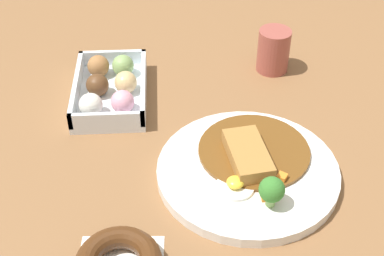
% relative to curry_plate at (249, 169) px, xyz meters
% --- Properties ---
extents(ground_plane, '(1.60, 1.60, 0.00)m').
position_rel_curry_plate_xyz_m(ground_plane, '(0.06, 0.07, -0.01)').
color(ground_plane, brown).
extents(curry_plate, '(0.29, 0.29, 0.07)m').
position_rel_curry_plate_xyz_m(curry_plate, '(0.00, 0.00, 0.00)').
color(curry_plate, white).
rests_on(curry_plate, ground_plane).
extents(donut_box, '(0.21, 0.13, 0.05)m').
position_rel_curry_plate_xyz_m(donut_box, '(0.22, 0.23, 0.01)').
color(donut_box, silver).
rests_on(donut_box, ground_plane).
extents(coffee_mug, '(0.06, 0.06, 0.09)m').
position_rel_curry_plate_xyz_m(coffee_mug, '(0.30, -0.09, 0.03)').
color(coffee_mug, '#9E4C42').
rests_on(coffee_mug, ground_plane).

